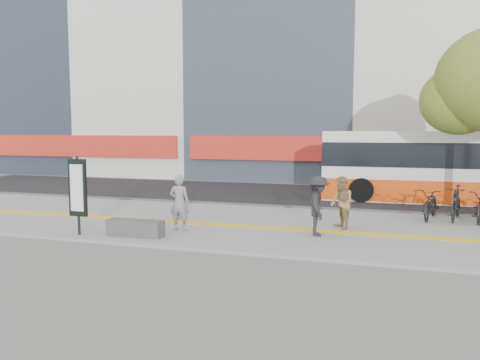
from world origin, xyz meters
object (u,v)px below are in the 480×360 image
(signboard, at_px, (78,189))
(bus, at_px, (460,169))
(seated_woman, at_px, (179,203))
(pedestrian_tan, at_px, (342,203))
(bench, at_px, (135,228))
(pedestrian_dark, at_px, (318,206))

(signboard, bearing_deg, bus, 42.46)
(signboard, distance_m, seated_woman, 2.84)
(pedestrian_tan, bearing_deg, signboard, -97.09)
(pedestrian_tan, bearing_deg, seated_woman, -100.56)
(bench, xyz_separation_m, pedestrian_tan, (5.30, 2.76, 0.55))
(bench, bearing_deg, signboard, -169.19)
(bench, relative_size, pedestrian_dark, 0.96)
(pedestrian_dark, bearing_deg, pedestrian_tan, -35.43)
(bench, bearing_deg, seated_woman, 52.64)
(bench, distance_m, pedestrian_tan, 6.00)
(bus, distance_m, pedestrian_dark, 9.31)
(seated_woman, bearing_deg, bus, -137.71)
(bench, distance_m, pedestrian_dark, 5.07)
(bench, distance_m, signboard, 1.94)
(pedestrian_tan, distance_m, pedestrian_dark, 1.28)
(signboard, bearing_deg, seated_woman, 29.86)
(bus, bearing_deg, pedestrian_tan, -120.18)
(bus, distance_m, pedestrian_tan, 8.05)
(seated_woman, xyz_separation_m, pedestrian_tan, (4.46, 1.67, -0.04))
(bench, height_order, pedestrian_tan, pedestrian_tan)
(signboard, xyz_separation_m, seated_woman, (2.43, 1.40, -0.47))
(seated_woman, bearing_deg, pedestrian_tan, -162.58)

